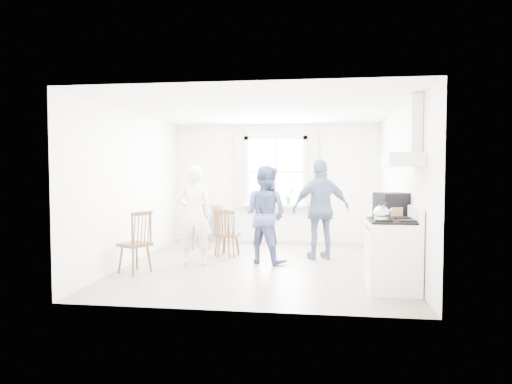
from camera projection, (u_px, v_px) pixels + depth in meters
name	position (u px, v px, depth m)	size (l,w,h in m)	color
room_shell	(262.00, 188.00, 7.61)	(4.62, 5.12, 2.64)	gray
window_assembly	(275.00, 176.00, 10.02)	(1.88, 0.24, 1.70)	white
range_hood	(407.00, 148.00, 5.97)	(0.45, 0.76, 0.94)	silver
shelf_unit	(212.00, 223.00, 10.15)	(0.40, 0.30, 0.80)	gray
gas_stove	(392.00, 254.00, 6.06)	(0.68, 0.76, 1.12)	white
kettle	(381.00, 213.00, 5.91)	(0.20, 0.20, 0.28)	silver
low_cabinet	(389.00, 248.00, 6.75)	(0.50, 0.55, 0.90)	silver
stereo_stack	(391.00, 205.00, 6.69)	(0.52, 0.50, 0.37)	black
cardboard_box	(393.00, 213.00, 6.57)	(0.27, 0.19, 0.17)	#AB8553
windsor_chair_a	(200.00, 221.00, 9.18)	(0.52, 0.52, 0.93)	#4B2F18
windsor_chair_b	(227.00, 229.00, 8.31)	(0.41, 0.41, 0.87)	#4B2F18
windsor_chair_c	(139.00, 235.00, 7.02)	(0.55, 0.55, 0.98)	#4B2F18
person_left	(194.00, 215.00, 7.67)	(0.61, 0.61, 1.68)	white
person_mid	(265.00, 215.00, 7.84)	(0.81, 0.81, 1.67)	#455181
person_right	(321.00, 209.00, 8.15)	(1.05, 1.05, 1.80)	navy
potted_plant	(289.00, 196.00, 9.92)	(0.20, 0.20, 0.36)	#347639
windsor_chair_d	(224.00, 227.00, 8.44)	(0.49, 0.48, 0.88)	#4B2F18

